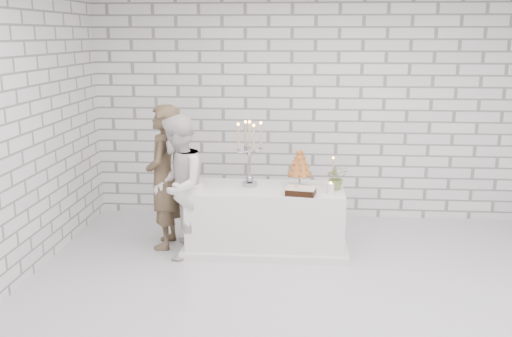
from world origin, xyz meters
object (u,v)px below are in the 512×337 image
(cake_table, at_px, (266,218))
(croquembouche, at_px, (300,168))
(groom, at_px, (164,177))
(candelabra, at_px, (250,154))
(bride, at_px, (178,187))

(cake_table, relative_size, croquembouche, 3.90)
(groom, xyz_separation_m, croquembouche, (1.60, 0.06, 0.13))
(candelabra, height_order, croquembouche, candelabra)
(candelabra, bearing_deg, bride, -156.83)
(cake_table, bearing_deg, croquembouche, 9.15)
(groom, distance_m, croquembouche, 1.60)
(cake_table, distance_m, groom, 1.30)
(cake_table, bearing_deg, candelabra, 163.50)
(bride, height_order, candelabra, bride)
(bride, xyz_separation_m, croquembouche, (1.37, 0.34, 0.16))
(groom, bearing_deg, croquembouche, 90.27)
(cake_table, bearing_deg, bride, -164.19)
(groom, relative_size, bride, 1.05)
(groom, relative_size, croquembouche, 3.70)
(bride, relative_size, croquembouche, 3.54)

